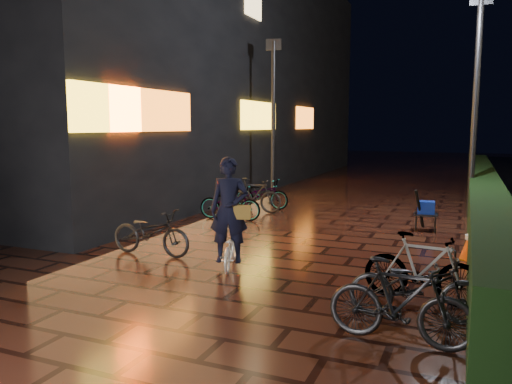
% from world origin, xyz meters
% --- Properties ---
extents(ground, '(80.00, 80.00, 0.00)m').
position_xyz_m(ground, '(0.00, 0.00, 0.00)').
color(ground, '#381911').
rests_on(ground, ground).
extents(hedge, '(0.70, 20.00, 1.00)m').
position_xyz_m(hedge, '(3.30, 8.00, 0.50)').
color(hedge, black).
rests_on(hedge, ground).
extents(storefront_block, '(12.09, 22.00, 9.00)m').
position_xyz_m(storefront_block, '(-9.50, 11.50, 4.50)').
color(storefront_block, black).
rests_on(storefront_block, ground).
extents(lamp_post_hedge, '(0.52, 0.15, 5.48)m').
position_xyz_m(lamp_post_hedge, '(2.99, 7.20, 3.01)').
color(lamp_post_hedge, black).
rests_on(lamp_post_hedge, ground).
extents(lamp_post_sf, '(0.46, 0.17, 4.82)m').
position_xyz_m(lamp_post_sf, '(-2.56, 7.96, 2.65)').
color(lamp_post_sf, black).
rests_on(lamp_post_sf, ground).
extents(cyclist, '(0.80, 1.32, 1.79)m').
position_xyz_m(cyclist, '(-0.57, 0.82, 0.66)').
color(cyclist, white).
rests_on(cyclist, ground).
extents(traffic_barrier, '(0.53, 1.56, 0.63)m').
position_xyz_m(traffic_barrier, '(3.09, 3.46, 0.31)').
color(traffic_barrier, '#E6530C').
rests_on(traffic_barrier, ground).
extents(cart_assembly, '(0.52, 0.53, 0.93)m').
position_xyz_m(cart_assembly, '(2.09, 5.08, 0.47)').
color(cart_assembly, black).
rests_on(cart_assembly, ground).
extents(parked_bikes_storefront, '(1.77, 5.98, 0.91)m').
position_xyz_m(parked_bikes_storefront, '(-2.29, 4.39, 0.42)').
color(parked_bikes_storefront, black).
rests_on(parked_bikes_storefront, ground).
extents(parked_bikes_hedge, '(1.66, 1.96, 0.91)m').
position_xyz_m(parked_bikes_hedge, '(2.37, -0.32, 0.44)').
color(parked_bikes_hedge, black).
rests_on(parked_bikes_hedge, ground).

